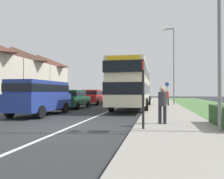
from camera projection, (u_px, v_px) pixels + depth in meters
name	position (u px, v px, depth m)	size (l,w,h in m)	color
ground_plane	(70.00, 127.00, 8.78)	(120.00, 120.00, 0.00)	#2D3033
lane_marking_centre	(111.00, 110.00, 16.62)	(0.14, 60.00, 0.01)	silver
pavement_near_side	(168.00, 113.00, 13.81)	(3.20, 68.00, 0.12)	#9E998E
double_decker_bus	(133.00, 84.00, 18.41)	(2.80, 11.43, 3.70)	beige
parked_van_blue	(40.00, 95.00, 13.22)	(2.11, 5.05, 2.11)	navy
parked_car_dark_green	(73.00, 98.00, 18.63)	(2.01, 4.24, 1.60)	#19472D
parked_car_red	(93.00, 96.00, 23.95)	(1.96, 4.00, 1.66)	#B21E1E
parked_car_white	(103.00, 96.00, 28.99)	(1.90, 4.00, 1.58)	silver
pedestrian_at_stop	(162.00, 103.00, 8.92)	(0.34, 0.34, 1.67)	#23232D
pedestrian_walking_away	(167.00, 97.00, 20.60)	(0.34, 0.34, 1.67)	#23232D
bus_stop_sign	(143.00, 89.00, 7.71)	(0.09, 0.52, 2.60)	black
cycle_route_sign	(167.00, 92.00, 24.52)	(0.44, 0.08, 2.52)	slate
street_lamp_mid	(173.00, 62.00, 21.92)	(1.14, 0.20, 7.97)	slate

